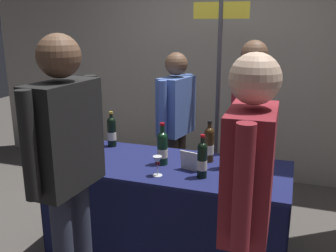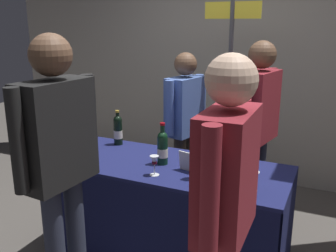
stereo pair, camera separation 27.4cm
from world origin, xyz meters
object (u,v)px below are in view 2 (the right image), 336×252
wine_glass_near_vendor (154,161)px  taster_foreground_right (59,152)px  display_bottle_0 (199,160)px  tasting_table (168,193)px  featured_wine_bottle (163,147)px  wine_glass_mid (253,177)px  wine_glass_near_taster (253,163)px  booth_signpost (229,85)px  vendor_presenter (185,119)px

wine_glass_near_vendor → taster_foreground_right: bearing=-122.0°
display_bottle_0 → tasting_table: bearing=152.5°
featured_wine_bottle → wine_glass_mid: featured_wine_bottle is taller
wine_glass_mid → tasting_table: bearing=164.4°
wine_glass_near_taster → taster_foreground_right: taster_foreground_right is taller
featured_wine_bottle → wine_glass_near_vendor: featured_wine_bottle is taller
display_bottle_0 → booth_signpost: 1.27m
featured_wine_bottle → booth_signpost: booth_signpost is taller
vendor_presenter → taster_foreground_right: (-0.15, -1.58, 0.15)m
display_bottle_0 → booth_signpost: (-0.15, 1.22, 0.32)m
tasting_table → wine_glass_near_vendor: wine_glass_near_vendor is taller
tasting_table → taster_foreground_right: size_ratio=1.03×
featured_wine_bottle → display_bottle_0: (0.34, -0.15, -0.00)m
tasting_table → vendor_presenter: vendor_presenter is taller
wine_glass_near_taster → booth_signpost: booth_signpost is taller
wine_glass_near_taster → vendor_presenter: vendor_presenter is taller
vendor_presenter → booth_signpost: (0.34, 0.26, 0.31)m
wine_glass_mid → wine_glass_near_taster: bearing=103.4°
featured_wine_bottle → vendor_presenter: (-0.15, 0.81, 0.01)m
display_bottle_0 → wine_glass_near_vendor: 0.31m
wine_glass_near_vendor → tasting_table: bearing=89.6°
wine_glass_near_vendor → wine_glass_mid: 0.68m
taster_foreground_right → booth_signpost: bearing=-10.3°
featured_wine_bottle → wine_glass_mid: (0.72, -0.18, -0.04)m
wine_glass_near_taster → booth_signpost: bearing=114.9°
booth_signpost → display_bottle_0: bearing=-83.1°
display_bottle_0 → booth_signpost: bearing=96.9°
wine_glass_mid → booth_signpost: booth_signpost is taller
wine_glass_near_taster → display_bottle_0: bearing=-147.0°
tasting_table → vendor_presenter: 0.91m
taster_foreground_right → wine_glass_mid: bearing=-55.3°
taster_foreground_right → booth_signpost: (0.50, 1.85, 0.16)m
wine_glass_mid → wine_glass_near_vendor: bearing=-176.9°
display_bottle_0 → wine_glass_near_vendor: size_ratio=2.15×
wine_glass_near_vendor → booth_signpost: size_ratio=0.07×
wine_glass_mid → vendor_presenter: vendor_presenter is taller
wine_glass_near_vendor → wine_glass_near_taster: 0.68m
tasting_table → featured_wine_bottle: (-0.04, -0.01, 0.37)m
tasting_table → wine_glass_mid: bearing=-15.6°
vendor_presenter → taster_foreground_right: bearing=7.0°
display_bottle_0 → featured_wine_bottle: bearing=156.4°
featured_wine_bottle → taster_foreground_right: (-0.31, -0.77, 0.16)m
wine_glass_near_taster → booth_signpost: size_ratio=0.07×
display_bottle_0 → taster_foreground_right: size_ratio=0.18×
taster_foreground_right → featured_wine_bottle: bearing=-16.8°
vendor_presenter → taster_foreground_right: size_ratio=0.88×
wine_glass_mid → taster_foreground_right: taster_foreground_right is taller
wine_glass_near_vendor → wine_glass_near_taster: size_ratio=1.07×
vendor_presenter → display_bottle_0: bearing=39.8°
vendor_presenter → taster_foreground_right: 1.60m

